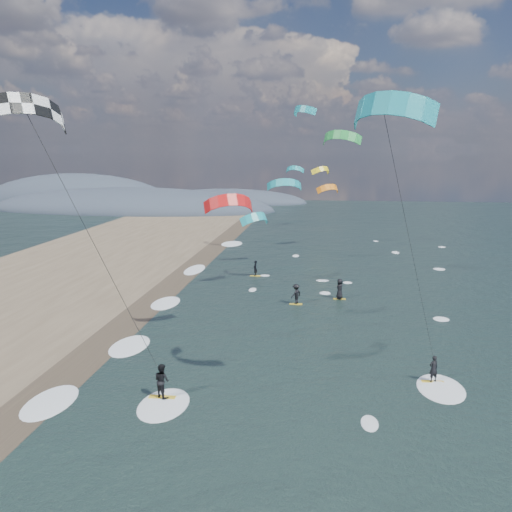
# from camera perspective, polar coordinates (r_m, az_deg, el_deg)

# --- Properties ---
(ground) EXTENTS (260.00, 260.00, 0.00)m
(ground) POSITION_cam_1_polar(r_m,az_deg,el_deg) (24.59, -1.29, -21.71)
(ground) COLOR black
(ground) RESTS_ON ground
(wet_sand_strip) EXTENTS (3.00, 240.00, 0.00)m
(wet_sand_strip) POSITION_cam_1_polar(r_m,az_deg,el_deg) (36.53, -18.14, -11.03)
(wet_sand_strip) COLOR #382D23
(wet_sand_strip) RESTS_ON ground
(coastal_hills) EXTENTS (80.00, 41.00, 15.00)m
(coastal_hills) POSITION_cam_1_polar(r_m,az_deg,el_deg) (137.70, -13.25, 4.84)
(coastal_hills) COLOR #3D4756
(coastal_hills) RESTS_ON ground
(kitesurfer_near_a) EXTENTS (7.67, 9.06, 16.06)m
(kitesurfer_near_a) POSITION_cam_1_polar(r_m,az_deg,el_deg) (27.17, 13.91, 7.66)
(kitesurfer_near_a) COLOR gold
(kitesurfer_near_a) RESTS_ON ground
(kitesurfer_near_b) EXTENTS (7.20, 9.34, 15.84)m
(kitesurfer_near_b) POSITION_cam_1_polar(r_m,az_deg,el_deg) (26.07, -17.87, 4.56)
(kitesurfer_near_b) COLOR gold
(kitesurfer_near_b) RESTS_ON ground
(far_kitesurfers) EXTENTS (9.76, 11.58, 1.85)m
(far_kitesurfers) POSITION_cam_1_polar(r_m,az_deg,el_deg) (51.46, 4.87, -3.19)
(far_kitesurfers) COLOR gold
(far_kitesurfers) RESTS_ON ground
(bg_kite_field) EXTENTS (10.49, 66.85, 12.16)m
(bg_kite_field) POSITION_cam_1_polar(r_m,az_deg,el_deg) (68.55, 4.65, 8.85)
(bg_kite_field) COLOR teal
(bg_kite_field) RESTS_ON ground
(shoreline_surf) EXTENTS (2.40, 79.40, 0.11)m
(shoreline_surf) POSITION_cam_1_polar(r_m,az_deg,el_deg) (40.15, -13.67, -8.81)
(shoreline_surf) COLOR white
(shoreline_surf) RESTS_ON ground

